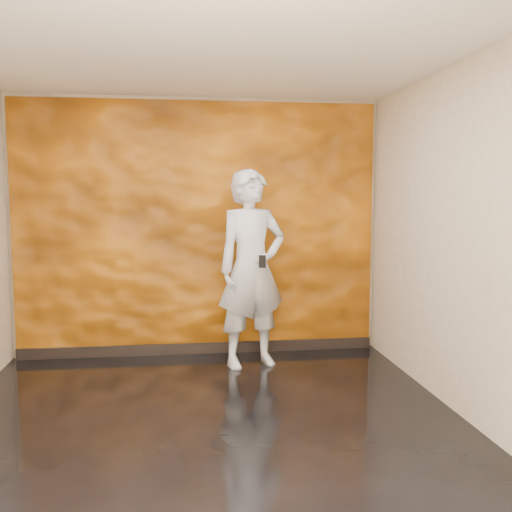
# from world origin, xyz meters

# --- Properties ---
(room) EXTENTS (4.02, 4.02, 2.81)m
(room) POSITION_xyz_m (0.00, 0.00, 1.40)
(room) COLOR black
(room) RESTS_ON ground
(feature_wall) EXTENTS (3.90, 0.06, 2.75)m
(feature_wall) POSITION_xyz_m (0.00, 1.96, 1.38)
(feature_wall) COLOR orange
(feature_wall) RESTS_ON ground
(baseboard) EXTENTS (3.90, 0.04, 0.12)m
(baseboard) POSITION_xyz_m (0.00, 1.92, 0.06)
(baseboard) COLOR black
(baseboard) RESTS_ON ground
(man) EXTENTS (0.85, 0.68, 2.01)m
(man) POSITION_xyz_m (0.52, 1.42, 1.01)
(man) COLOR #A7ACB6
(man) RESTS_ON ground
(phone) EXTENTS (0.07, 0.03, 0.12)m
(phone) POSITION_xyz_m (0.59, 1.14, 1.11)
(phone) COLOR black
(phone) RESTS_ON man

